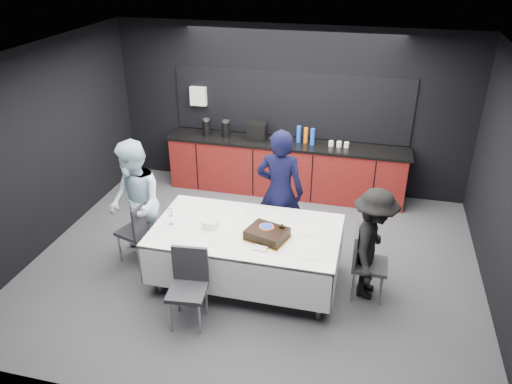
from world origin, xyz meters
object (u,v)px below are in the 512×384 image
cake_assembly (267,234)px  person_center (280,192)px  chair_left (139,228)px  chair_right (364,258)px  person_right (372,245)px  chair_near (189,281)px  champagne_flute (170,213)px  plate_stack (210,223)px  party_table (246,239)px  person_left (135,204)px

cake_assembly → person_center: 0.99m
chair_left → chair_right: (2.96, 0.00, 0.00)m
chair_right → person_right: size_ratio=0.64×
cake_assembly → chair_near: bearing=-136.1°
champagne_flute → person_right: person_right is taller
plate_stack → chair_left: (-1.06, 0.13, -0.30)m
chair_left → party_table: bearing=-2.9°
chair_right → plate_stack: bearing=-176.0°
champagne_flute → cake_assembly: bearing=-1.2°
chair_right → chair_near: same height
person_center → person_right: (1.29, -0.74, -0.18)m
party_table → chair_right: size_ratio=2.51×
champagne_flute → person_left: 0.63m
cake_assembly → champagne_flute: size_ratio=2.62×
person_right → chair_left: bearing=96.5°
chair_near → champagne_flute: bearing=123.9°
champagne_flute → person_right: (2.49, 0.22, -0.21)m
cake_assembly → person_left: bearing=172.5°
cake_assembly → chair_left: cake_assembly is taller
plate_stack → person_left: bearing=171.7°
person_center → person_right: 1.49m
chair_near → person_right: (1.99, 0.97, 0.19)m
person_center → person_right: bearing=150.3°
cake_assembly → person_left: 1.86m
champagne_flute → chair_near: (0.50, -0.75, -0.40)m
person_center → champagne_flute: bearing=38.9°
plate_stack → chair_left: chair_left is taller
person_center → person_right: person_center is taller
champagne_flute → chair_right: size_ratio=0.24×
person_center → chair_near: bearing=67.9°
champagne_flute → chair_right: (2.41, 0.19, -0.40)m
party_table → cake_assembly: size_ratio=3.95×
chair_left → person_left: (-0.04, 0.03, 0.34)m
cake_assembly → chair_left: bearing=173.3°
chair_left → person_center: person_center is taller
champagne_flute → person_left: person_left is taller
party_table → person_right: bearing=4.2°
cake_assembly → plate_stack: bearing=173.7°
chair_near → chair_right: bearing=26.1°
party_table → chair_left: 1.51m
chair_left → person_right: person_right is taller
person_left → champagne_flute: bearing=31.4°
champagne_flute → chair_near: 0.99m
plate_stack → chair_near: 0.85m
party_table → person_right: 1.54m
cake_assembly → person_right: size_ratio=0.41×
party_table → plate_stack: plate_stack is taller
person_right → party_table: bearing=100.0°
party_table → champagne_flute: 1.01m
plate_stack → chair_right: (1.91, 0.13, -0.30)m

